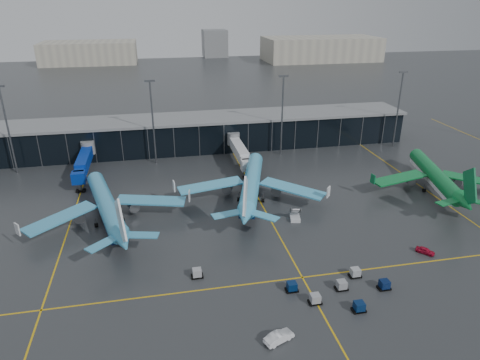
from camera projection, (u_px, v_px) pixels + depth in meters
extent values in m
plane|color=#282B2D|center=(234.00, 241.00, 90.00)|extent=(600.00, 600.00, 0.00)
cube|color=black|center=(200.00, 133.00, 143.88)|extent=(140.00, 16.00, 10.00)
cube|color=slate|center=(199.00, 118.00, 141.79)|extent=(142.00, 17.00, 0.80)
cylinder|color=#595B60|center=(88.00, 148.00, 129.77)|extent=(4.00, 4.00, 4.00)
cube|color=navy|center=(82.00, 166.00, 117.93)|extent=(3.00, 24.00, 3.00)
cylinder|color=#595B60|center=(80.00, 187.00, 112.39)|extent=(1.00, 1.00, 2.60)
cylinder|color=#595B60|center=(233.00, 139.00, 137.96)|extent=(4.00, 4.00, 4.00)
cube|color=silver|center=(242.00, 155.00, 126.12)|extent=(3.00, 24.00, 3.00)
cylinder|color=#595B60|center=(247.00, 174.00, 120.58)|extent=(1.00, 1.00, 2.60)
cylinder|color=#595B60|center=(9.00, 131.00, 120.10)|extent=(0.50, 0.50, 25.00)
cylinder|color=#595B60|center=(153.00, 124.00, 127.38)|extent=(0.50, 0.50, 25.00)
cube|color=#595B60|center=(150.00, 81.00, 122.37)|extent=(3.00, 0.40, 0.60)
cylinder|color=#595B60|center=(282.00, 117.00, 134.66)|extent=(0.50, 0.50, 25.00)
cube|color=#595B60|center=(284.00, 76.00, 129.65)|extent=(3.00, 0.40, 0.60)
cylinder|color=#595B60|center=(398.00, 111.00, 141.94)|extent=(0.50, 0.50, 25.00)
cube|color=#595B60|center=(404.00, 72.00, 136.93)|extent=(3.00, 0.40, 0.60)
cube|color=#B2AD99|center=(321.00, 49.00, 342.49)|extent=(90.00, 42.00, 18.00)
cube|color=#B2AD99|center=(90.00, 53.00, 328.14)|extent=(70.00, 38.00, 16.00)
cube|color=#B2AD99|center=(215.00, 43.00, 363.17)|extent=(20.00, 20.00, 22.00)
cube|color=gold|center=(74.00, 213.00, 101.64)|extent=(0.30, 120.00, 0.02)
cube|color=gold|center=(258.00, 197.00, 109.83)|extent=(0.30, 120.00, 0.02)
cube|color=gold|center=(416.00, 183.00, 118.02)|extent=(0.30, 120.00, 0.02)
cube|color=gold|center=(302.00, 277.00, 78.30)|extent=(220.00, 0.30, 0.02)
cube|color=black|center=(341.00, 288.00, 75.10)|extent=(2.20, 1.50, 0.36)
cube|color=gray|center=(342.00, 285.00, 74.80)|extent=(1.60, 1.50, 1.50)
cube|color=black|center=(384.00, 288.00, 75.21)|extent=(2.20, 1.50, 0.36)
cube|color=#04143B|center=(384.00, 284.00, 74.91)|extent=(1.60, 1.50, 1.50)
cube|color=black|center=(355.00, 276.00, 78.50)|extent=(2.20, 1.50, 0.36)
cube|color=#979A9F|center=(355.00, 272.00, 78.19)|extent=(1.60, 1.50, 1.50)
cube|color=black|center=(292.00, 290.00, 74.69)|extent=(2.20, 1.50, 0.36)
cube|color=#051C45|center=(292.00, 286.00, 74.38)|extent=(1.60, 1.50, 1.50)
cube|color=black|center=(315.00, 302.00, 71.70)|extent=(2.20, 1.50, 0.36)
cube|color=gray|center=(315.00, 298.00, 71.40)|extent=(1.60, 1.50, 1.50)
cube|color=black|center=(197.00, 276.00, 78.35)|extent=(2.20, 1.50, 0.36)
cube|color=#919299|center=(197.00, 273.00, 78.05)|extent=(1.60, 1.50, 1.50)
cube|color=black|center=(359.00, 310.00, 69.89)|extent=(2.20, 1.50, 0.36)
cube|color=#051B42|center=(359.00, 306.00, 69.58)|extent=(1.60, 1.50, 1.50)
cube|color=silver|center=(295.00, 218.00, 98.46)|extent=(2.83, 3.60, 0.80)
cube|color=silver|center=(295.00, 211.00, 97.71)|extent=(2.17, 3.11, 2.29)
imported|color=#B20D2B|center=(425.00, 251.00, 85.44)|extent=(3.45, 3.74, 1.24)
imported|color=silver|center=(279.00, 337.00, 63.53)|extent=(5.06, 3.37, 1.58)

